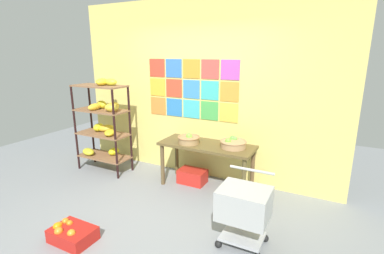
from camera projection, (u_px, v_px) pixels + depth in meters
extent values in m
plane|color=gray|center=(145.00, 219.00, 3.56)|extent=(9.12, 9.12, 0.00)
cube|color=#E0CD68|center=(200.00, 91.00, 4.57)|extent=(4.53, 0.06, 2.86)
cube|color=#CF3F2B|center=(157.00, 68.00, 4.80)|extent=(0.30, 0.01, 0.30)
cube|color=#346EC3|center=(174.00, 68.00, 4.66)|extent=(0.30, 0.01, 0.30)
cube|color=orange|center=(191.00, 69.00, 4.51)|extent=(0.30, 0.01, 0.30)
cube|color=#DD4A41|center=(210.00, 69.00, 4.37)|extent=(0.30, 0.01, 0.30)
cube|color=#B047AB|center=(230.00, 70.00, 4.22)|extent=(0.30, 0.01, 0.30)
cube|color=gold|center=(158.00, 87.00, 4.88)|extent=(0.30, 0.01, 0.30)
cube|color=#D7442B|center=(174.00, 88.00, 4.74)|extent=(0.30, 0.01, 0.30)
cube|color=#3882C1|center=(191.00, 89.00, 4.60)|extent=(0.30, 0.01, 0.30)
cube|color=#36AFAB|center=(210.00, 90.00, 4.45)|extent=(0.30, 0.01, 0.30)
cube|color=orange|center=(229.00, 92.00, 4.31)|extent=(0.30, 0.01, 0.30)
cube|color=orange|center=(158.00, 106.00, 4.97)|extent=(0.30, 0.01, 0.30)
cube|color=#2B76BF|center=(174.00, 107.00, 4.82)|extent=(0.30, 0.01, 0.30)
cube|color=#3BB3C0|center=(191.00, 109.00, 4.68)|extent=(0.30, 0.01, 0.30)
cube|color=green|center=(209.00, 111.00, 4.53)|extent=(0.30, 0.01, 0.30)
cube|color=#ECBA42|center=(229.00, 113.00, 4.39)|extent=(0.30, 0.01, 0.30)
cylinder|color=black|center=(75.00, 128.00, 4.93)|extent=(0.04, 0.04, 1.50)
cylinder|color=black|center=(115.00, 135.00, 4.53)|extent=(0.04, 0.04, 1.50)
cylinder|color=black|center=(92.00, 124.00, 5.26)|extent=(0.04, 0.04, 1.50)
cylinder|color=black|center=(130.00, 129.00, 4.86)|extent=(0.04, 0.04, 1.50)
cube|color=brown|center=(105.00, 156.00, 5.02)|extent=(0.94, 0.41, 0.03)
ellipsoid|color=yellow|center=(114.00, 151.00, 5.04)|extent=(0.16, 0.22, 0.13)
ellipsoid|color=yellow|center=(88.00, 152.00, 5.04)|extent=(0.32, 0.25, 0.12)
cube|color=brown|center=(103.00, 134.00, 4.92)|extent=(0.94, 0.41, 0.02)
ellipsoid|color=yellow|center=(108.00, 128.00, 5.00)|extent=(0.29, 0.20, 0.12)
ellipsoid|color=yellow|center=(110.00, 133.00, 4.75)|extent=(0.29, 0.33, 0.10)
ellipsoid|color=yellow|center=(105.00, 128.00, 5.01)|extent=(0.30, 0.21, 0.12)
ellipsoid|color=yellow|center=(99.00, 127.00, 5.03)|extent=(0.23, 0.28, 0.14)
cube|color=brown|center=(101.00, 110.00, 4.81)|extent=(0.94, 0.41, 0.02)
ellipsoid|color=yellow|center=(113.00, 106.00, 4.74)|extent=(0.16, 0.24, 0.14)
ellipsoid|color=gold|center=(112.00, 107.00, 4.63)|extent=(0.28, 0.25, 0.14)
ellipsoid|color=yellow|center=(102.00, 104.00, 4.91)|extent=(0.23, 0.17, 0.14)
ellipsoid|color=yellow|center=(95.00, 107.00, 4.76)|extent=(0.13, 0.28, 0.11)
cube|color=brown|center=(99.00, 86.00, 4.71)|extent=(0.94, 0.41, 0.02)
ellipsoid|color=yellow|center=(103.00, 82.00, 4.66)|extent=(0.16, 0.28, 0.11)
ellipsoid|color=yellow|center=(102.00, 81.00, 4.78)|extent=(0.19, 0.29, 0.11)
ellipsoid|color=yellow|center=(111.00, 82.00, 4.64)|extent=(0.23, 0.14, 0.11)
cube|color=brown|center=(207.00, 145.00, 4.24)|extent=(1.43, 0.57, 0.04)
cylinder|color=brown|center=(162.00, 165.00, 4.43)|extent=(0.06, 0.06, 0.66)
cylinder|color=brown|center=(244.00, 181.00, 3.85)|extent=(0.06, 0.06, 0.66)
cylinder|color=brown|center=(177.00, 156.00, 4.81)|extent=(0.06, 0.06, 0.66)
cylinder|color=brown|center=(252.00, 170.00, 4.24)|extent=(0.06, 0.06, 0.66)
cylinder|color=tan|center=(233.00, 144.00, 4.07)|extent=(0.36, 0.36, 0.09)
torus|color=#A97E54|center=(233.00, 141.00, 4.06)|extent=(0.38, 0.38, 0.02)
sphere|color=#66C341|center=(233.00, 138.00, 4.18)|extent=(0.08, 0.08, 0.08)
sphere|color=#67B345|center=(235.00, 139.00, 4.16)|extent=(0.07, 0.07, 0.07)
sphere|color=#72B139|center=(228.00, 141.00, 4.06)|extent=(0.09, 0.09, 0.09)
cylinder|color=#A07D4F|center=(189.00, 140.00, 4.27)|extent=(0.31, 0.31, 0.10)
torus|color=#A47648|center=(189.00, 137.00, 4.26)|extent=(0.34, 0.34, 0.03)
sphere|color=#6CC149|center=(189.00, 137.00, 4.26)|extent=(0.07, 0.07, 0.07)
sphere|color=#76C33C|center=(190.00, 136.00, 4.26)|extent=(0.07, 0.07, 0.07)
sphere|color=#73BC3C|center=(189.00, 136.00, 4.26)|extent=(0.09, 0.09, 0.09)
cube|color=red|center=(192.00, 176.00, 4.54)|extent=(0.43, 0.29, 0.22)
cube|color=red|center=(73.00, 235.00, 3.13)|extent=(0.47, 0.33, 0.15)
sphere|color=orange|center=(59.00, 225.00, 3.18)|extent=(0.07, 0.07, 0.07)
sphere|color=orange|center=(70.00, 223.00, 3.20)|extent=(0.07, 0.07, 0.07)
sphere|color=orange|center=(57.00, 227.00, 3.15)|extent=(0.09, 0.09, 0.09)
sphere|color=orange|center=(71.00, 233.00, 3.03)|extent=(0.09, 0.09, 0.09)
sphere|color=orange|center=(65.00, 221.00, 3.24)|extent=(0.08, 0.08, 0.08)
sphere|color=orange|center=(59.00, 231.00, 3.05)|extent=(0.09, 0.09, 0.09)
sphere|color=black|center=(218.00, 244.00, 3.03)|extent=(0.08, 0.08, 0.08)
sphere|color=black|center=(229.00, 228.00, 3.32)|extent=(0.08, 0.08, 0.08)
sphere|color=black|center=(265.00, 238.00, 3.13)|extent=(0.08, 0.08, 0.08)
cube|color=#A5A8AD|center=(242.00, 236.00, 3.07)|extent=(0.44, 0.35, 0.03)
cube|color=#A7AAA9|center=(244.00, 203.00, 2.97)|extent=(0.52, 0.43, 0.33)
cylinder|color=#A7AAA9|center=(252.00, 170.00, 3.10)|extent=(0.50, 0.03, 0.03)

